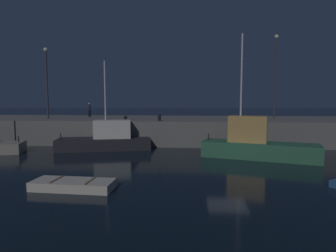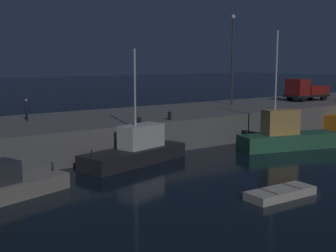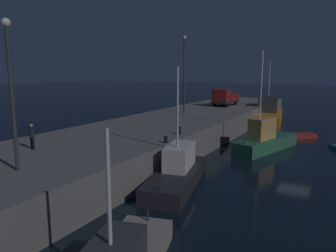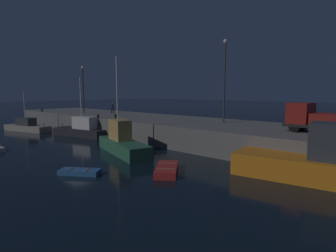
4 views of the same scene
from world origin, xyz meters
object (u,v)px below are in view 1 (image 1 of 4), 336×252
(bollard_east, at_px, (125,119))
(fishing_trawler_red, at_px, (256,145))
(dinghy_orange_near, at_px, (73,185))
(fishing_boat_orange, at_px, (107,139))
(lamp_post_west, at_px, (47,77))
(dockworker, at_px, (89,109))
(bollard_west, at_px, (159,118))
(lamp_post_east, at_px, (275,70))

(bollard_east, bearing_deg, fishing_trawler_red, -22.36)
(fishing_trawler_red, height_order, dinghy_orange_near, fishing_trawler_red)
(fishing_boat_orange, height_order, lamp_post_west, lamp_post_west)
(fishing_boat_orange, relative_size, lamp_post_west, 1.11)
(fishing_trawler_red, height_order, bollard_east, fishing_trawler_red)
(lamp_post_west, relative_size, dockworker, 4.51)
(lamp_post_west, distance_m, bollard_east, 10.72)
(fishing_trawler_red, relative_size, lamp_post_west, 1.22)
(lamp_post_west, distance_m, dockworker, 5.80)
(fishing_boat_orange, bearing_deg, dockworker, 119.21)
(dockworker, relative_size, bollard_west, 2.66)
(lamp_post_west, xyz_separation_m, dockworker, (3.38, 3.19, -3.46))
(lamp_post_east, bearing_deg, dinghy_orange_near, -128.13)
(lamp_post_west, xyz_separation_m, lamp_post_east, (24.55, 2.89, 0.80))
(fishing_boat_orange, bearing_deg, fishing_trawler_red, -13.07)
(dinghy_orange_near, height_order, dockworker, dockworker)
(fishing_boat_orange, height_order, dockworker, fishing_boat_orange)
(fishing_boat_orange, height_order, bollard_east, fishing_boat_orange)
(dockworker, xyz_separation_m, bollard_west, (9.02, -6.03, -0.63))
(fishing_boat_orange, height_order, dinghy_orange_near, fishing_boat_orange)
(dinghy_orange_near, relative_size, bollard_east, 8.24)
(fishing_trawler_red, relative_size, fishing_boat_orange, 1.10)
(lamp_post_west, bearing_deg, fishing_trawler_red, -21.26)
(dockworker, height_order, bollard_west, dockworker)
(dinghy_orange_near, height_order, lamp_post_east, lamp_post_east)
(lamp_post_east, distance_m, bollard_east, 17.23)
(lamp_post_west, bearing_deg, bollard_east, -19.95)
(lamp_post_west, xyz_separation_m, bollard_east, (9.28, -3.37, -4.17))
(lamp_post_east, distance_m, bollard_west, 14.29)
(bollard_west, distance_m, bollard_east, 3.16)
(fishing_trawler_red, bearing_deg, bollard_west, 147.19)
(lamp_post_east, relative_size, bollard_east, 18.90)
(lamp_post_east, xyz_separation_m, bollard_east, (-15.26, -6.26, -4.97))
(dinghy_orange_near, distance_m, bollard_east, 12.85)
(lamp_post_east, bearing_deg, lamp_post_west, -173.29)
(bollard_west, bearing_deg, dockworker, 146.22)
(fishing_trawler_red, bearing_deg, dinghy_orange_near, -142.00)
(fishing_trawler_red, relative_size, lamp_post_east, 1.01)
(dockworker, bearing_deg, fishing_trawler_red, -33.34)
(dinghy_orange_near, height_order, bollard_east, bollard_east)
(lamp_post_west, height_order, bollard_east, lamp_post_west)
(dinghy_orange_near, xyz_separation_m, lamp_post_east, (14.82, 18.88, 7.37))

